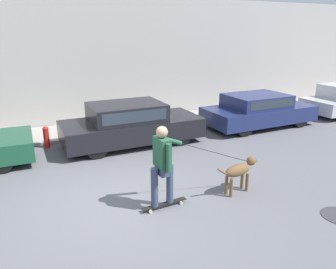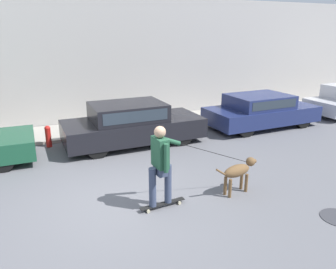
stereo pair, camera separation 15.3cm
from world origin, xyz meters
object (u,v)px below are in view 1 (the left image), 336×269
(parked_car_1, at_px, (131,124))
(skateboarder, at_px, (163,163))
(fire_hydrant, at_px, (46,136))
(dog, at_px, (239,171))
(parked_car_2, at_px, (258,111))

(parked_car_1, distance_m, skateboarder, 4.14)
(parked_car_1, distance_m, fire_hydrant, 2.60)
(dog, distance_m, skateboarder, 1.87)
(parked_car_2, bearing_deg, skateboarder, -145.87)
(parked_car_1, xyz_separation_m, skateboarder, (-0.67, -4.07, 0.35))
(parked_car_1, relative_size, dog, 3.76)
(skateboarder, relative_size, fire_hydrant, 3.85)
(parked_car_1, bearing_deg, fire_hydrant, 162.57)
(skateboarder, bearing_deg, parked_car_1, 76.01)
(parked_car_2, relative_size, skateboarder, 1.62)
(parked_car_1, xyz_separation_m, parked_car_2, (5.00, -0.00, -0.04))
(parked_car_1, bearing_deg, parked_car_2, -0.97)
(parked_car_2, height_order, skateboarder, skateboarder)
(parked_car_2, xyz_separation_m, skateboarder, (-5.66, -4.07, 0.39))
(parked_car_2, bearing_deg, fire_hydrant, 172.84)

